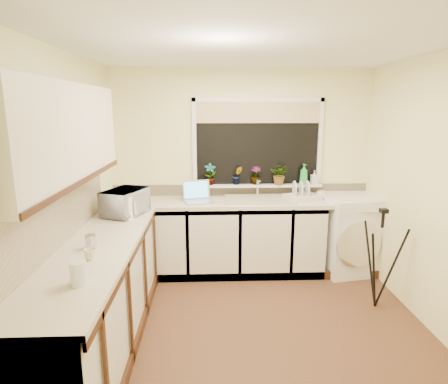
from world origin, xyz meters
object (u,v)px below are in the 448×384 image
at_px(tripod, 379,259).
at_px(glass_jug, 79,273).
at_px(steel_jar, 91,242).
at_px(plant_b, 237,175).
at_px(washing_machine, 348,233).
at_px(soap_bottle_clear, 314,177).
at_px(soap_bottle_green, 304,174).
at_px(dish_rack, 302,197).
at_px(cup_left, 90,254).
at_px(laptop, 198,196).
at_px(plant_d, 280,174).
at_px(plant_c, 256,175).
at_px(cup_back, 322,195).
at_px(kettle, 125,208).
at_px(plant_a, 210,174).
at_px(microwave, 125,202).

bearing_deg(tripod, glass_jug, -140.35).
xyz_separation_m(steel_jar, plant_b, (1.27, 1.76, 0.21)).
bearing_deg(washing_machine, soap_bottle_clear, 140.97).
xyz_separation_m(tripod, soap_bottle_green, (-0.51, 1.11, 0.66)).
height_order(dish_rack, cup_left, cup_left).
height_order(laptop, plant_d, plant_d).
bearing_deg(soap_bottle_green, tripod, -65.21).
relative_size(glass_jug, plant_c, 0.68).
height_order(laptop, cup_left, laptop).
height_order(tripod, plant_d, plant_d).
relative_size(dish_rack, soap_bottle_clear, 2.26).
height_order(tripod, soap_bottle_green, soap_bottle_green).
xyz_separation_m(dish_rack, cup_back, (0.25, 0.03, 0.02)).
bearing_deg(dish_rack, cup_left, -159.72).
height_order(kettle, plant_c, plant_c).
xyz_separation_m(kettle, plant_c, (1.41, 0.93, 0.15)).
relative_size(glass_jug, cup_back, 1.24).
xyz_separation_m(washing_machine, dish_rack, (-0.59, 0.03, 0.46)).
relative_size(laptop, plant_d, 1.52).
xyz_separation_m(dish_rack, plant_a, (-1.10, 0.19, 0.26)).
relative_size(tripod, soap_bottle_clear, 6.00).
distance_m(microwave, cup_left, 1.19).
distance_m(plant_d, soap_bottle_green, 0.30).
distance_m(dish_rack, glass_jug, 2.90).
relative_size(washing_machine, plant_a, 3.51).
relative_size(dish_rack, plant_b, 1.72).
bearing_deg(tripod, cup_left, -148.43).
xyz_separation_m(steel_jar, plant_a, (0.94, 1.74, 0.23)).
height_order(plant_a, soap_bottle_clear, plant_a).
distance_m(glass_jug, cup_back, 3.10).
bearing_deg(laptop, washing_machine, -14.59).
distance_m(dish_rack, plant_c, 0.62).
bearing_deg(washing_machine, kettle, -174.99).
bearing_deg(plant_a, microwave, -138.90).
bearing_deg(plant_b, plant_d, -3.52).
bearing_deg(soap_bottle_clear, cup_left, -137.94).
distance_m(dish_rack, cup_left, 2.66).
height_order(laptop, cup_back, laptop).
height_order(tripod, cup_left, tripod).
distance_m(kettle, glass_jug, 1.45).
distance_m(plant_c, soap_bottle_clear, 0.73).
bearing_deg(microwave, plant_c, -39.85).
xyz_separation_m(microwave, cup_back, (2.23, 0.61, -0.08)).
relative_size(microwave, plant_b, 2.10).
xyz_separation_m(laptop, plant_d, (1.01, 0.22, 0.21)).
bearing_deg(plant_c, soap_bottle_clear, -1.36).
bearing_deg(glass_jug, soap_bottle_clear, 48.00).
height_order(washing_machine, plant_b, plant_b).
bearing_deg(soap_bottle_clear, plant_b, 178.97).
height_order(dish_rack, cup_back, cup_back).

